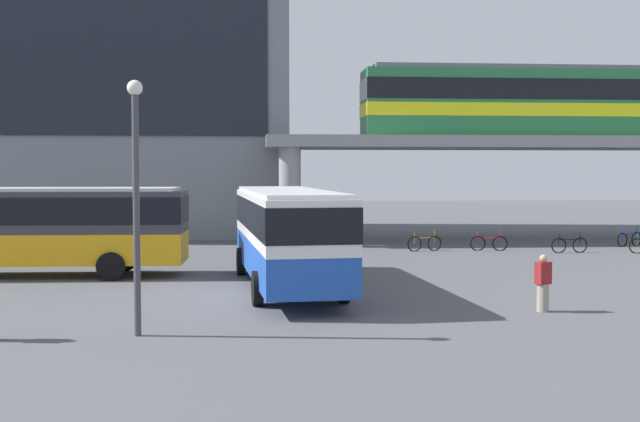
% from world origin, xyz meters
% --- Properties ---
extents(ground_plane, '(120.00, 120.00, 0.00)m').
position_xyz_m(ground_plane, '(0.00, 10.00, 0.00)').
color(ground_plane, '#515156').
extents(station_building, '(23.46, 12.99, 21.07)m').
position_xyz_m(station_building, '(-10.05, 25.20, 10.54)').
color(station_building, slate).
rests_on(station_building, ground_plane).
extents(elevated_platform, '(31.50, 6.72, 5.60)m').
position_xyz_m(elevated_platform, '(16.10, 17.75, 4.85)').
color(elevated_platform, gray).
rests_on(elevated_platform, ground_plane).
extents(train, '(24.05, 2.96, 3.84)m').
position_xyz_m(train, '(17.62, 17.75, 7.57)').
color(train, '#26723F').
rests_on(train, elevated_platform).
extents(bus_main, '(3.53, 11.22, 3.22)m').
position_xyz_m(bus_main, '(0.85, 1.36, 1.99)').
color(bus_main, '#1E4CB2').
rests_on(bus_main, ground_plane).
extents(bus_secondary, '(11.10, 2.97, 3.22)m').
position_xyz_m(bus_secondary, '(-8.25, 4.93, 1.99)').
color(bus_secondary, orange).
rests_on(bus_secondary, ground_plane).
extents(bicycle_blue, '(1.66, 0.79, 1.04)m').
position_xyz_m(bicycle_blue, '(18.63, 13.81, 0.36)').
color(bicycle_blue, black).
rests_on(bicycle_blue, ground_plane).
extents(bicycle_brown, '(1.75, 0.50, 1.04)m').
position_xyz_m(bicycle_brown, '(7.83, 12.44, 0.36)').
color(bicycle_brown, black).
rests_on(bicycle_brown, ground_plane).
extents(bicycle_black, '(1.79, 0.20, 1.04)m').
position_xyz_m(bicycle_black, '(14.39, 11.11, 0.36)').
color(bicycle_black, black).
rests_on(bicycle_black, ground_plane).
extents(bicycle_red, '(1.78, 0.29, 1.04)m').
position_xyz_m(bicycle_red, '(10.93, 12.32, 0.36)').
color(bicycle_red, black).
rests_on(bicycle_red, ground_plane).
extents(pedestrian_waiting_near_stop, '(0.47, 0.40, 1.57)m').
position_xyz_m(pedestrian_waiting_near_stop, '(7.66, -3.36, 0.73)').
color(pedestrian_waiting_near_stop, gray).
rests_on(pedestrian_waiting_near_stop, ground_plane).
extents(lamp_post, '(0.36, 0.36, 5.94)m').
position_xyz_m(lamp_post, '(-2.91, -5.60, 3.53)').
color(lamp_post, '#3F3F44').
rests_on(lamp_post, ground_plane).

